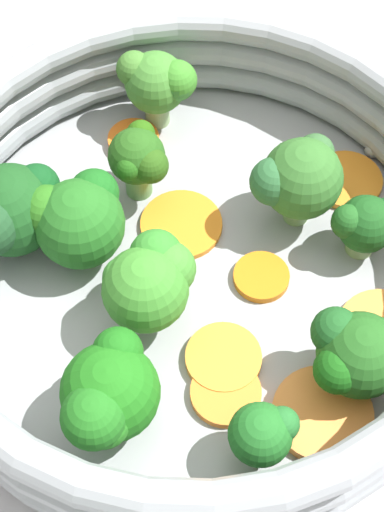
{
  "coord_description": "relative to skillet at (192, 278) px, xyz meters",
  "views": [
    {
      "loc": [
        0.18,
        -0.14,
        0.39
      ],
      "look_at": [
        0.0,
        0.0,
        0.03
      ],
      "focal_mm": 60.0,
      "sensor_mm": 36.0,
      "label": 1
    }
  ],
  "objects": [
    {
      "name": "carrot_slice_2",
      "position": [
        0.05,
        -0.02,
        0.01
      ],
      "size": [
        0.05,
        0.05,
        0.01
      ],
      "primitive_type": "cylinder",
      "rotation": [
        0.0,
        0.0,
        1.32
      ],
      "color": "orange",
      "rests_on": "skillet"
    },
    {
      "name": "carrot_slice_0",
      "position": [
        0.09,
        0.05,
        0.01
      ],
      "size": [
        0.06,
        0.06,
        0.0
      ],
      "primitive_type": "cylinder",
      "rotation": [
        0.0,
        0.0,
        3.69
      ],
      "color": "orange",
      "rests_on": "skillet"
    },
    {
      "name": "broccoli_floret_6",
      "position": [
        0.1,
        -0.03,
        0.03
      ],
      "size": [
        0.03,
        0.03,
        0.04
      ],
      "color": "#769A60",
      "rests_on": "skillet"
    },
    {
      "name": "broccoli_floret_8",
      "position": [
        0.01,
        -0.03,
        0.04
      ],
      "size": [
        0.04,
        0.05,
        0.05
      ],
      "color": "#79965C",
      "rests_on": "skillet"
    },
    {
      "name": "broccoli_floret_7",
      "position": [
        -0.06,
        0.01,
        0.03
      ],
      "size": [
        0.04,
        0.03,
        0.04
      ],
      "color": "#669754",
      "rests_on": "skillet"
    },
    {
      "name": "broccoli_floret_9",
      "position": [
        -0.07,
        -0.06,
        0.04
      ],
      "size": [
        0.05,
        0.06,
        0.05
      ],
      "color": "#80B75F",
      "rests_on": "skillet"
    },
    {
      "name": "skillet",
      "position": [
        0.0,
        0.0,
        0.0
      ],
      "size": [
        0.27,
        0.27,
        0.01
      ],
      "primitive_type": "cylinder",
      "color": "#939699",
      "rests_on": "ground_plane"
    },
    {
      "name": "broccoli_floret_0",
      "position": [
        0.0,
        0.06,
        0.04
      ],
      "size": [
        0.04,
        0.05,
        0.05
      ],
      "color": "#82A768",
      "rests_on": "skillet"
    },
    {
      "name": "carrot_slice_3",
      "position": [
        0.03,
        0.03,
        0.01
      ],
      "size": [
        0.04,
        0.04,
        0.0
      ],
      "primitive_type": "cylinder",
      "rotation": [
        0.0,
        0.0,
        0.26
      ],
      "color": "orange",
      "rests_on": "skillet"
    },
    {
      "name": "carrot_slice_4",
      "position": [
        0.06,
        -0.03,
        0.01
      ],
      "size": [
        0.03,
        0.03,
        0.0
      ],
      "primitive_type": "cylinder",
      "rotation": [
        0.0,
        0.0,
        6.28
      ],
      "color": "orange",
      "rests_on": "skillet"
    },
    {
      "name": "carrot_slice_1",
      "position": [
        -0.09,
        0.03,
        0.01
      ],
      "size": [
        0.04,
        0.04,
        0.01
      ],
      "primitive_type": "cylinder",
      "rotation": [
        0.0,
        0.0,
        2.21
      ],
      "color": "orange",
      "rests_on": "skillet"
    },
    {
      "name": "broccoli_floret_4",
      "position": [
        -0.05,
        -0.04,
        0.03
      ],
      "size": [
        0.05,
        0.05,
        0.05
      ],
      "color": "#83AC69",
      "rests_on": "skillet"
    },
    {
      "name": "skillet_rim_wall",
      "position": [
        0.0,
        0.0,
        0.03
      ],
      "size": [
        0.29,
        0.29,
        0.06
      ],
      "color": "#91969D",
      "rests_on": "skillet"
    },
    {
      "name": "broccoli_floret_2",
      "position": [
        -0.09,
        0.05,
        0.04
      ],
      "size": [
        0.04,
        0.04,
        0.05
      ],
      "color": "#88A46A",
      "rests_on": "skillet"
    },
    {
      "name": "broccoli_floret_5",
      "position": [
        0.04,
        -0.08,
        0.04
      ],
      "size": [
        0.05,
        0.05,
        0.05
      ],
      "color": "#658955",
      "rests_on": "skillet"
    },
    {
      "name": "skillet_rivet_right",
      "position": [
        0.0,
        0.13,
        0.01
      ],
      "size": [
        0.01,
        0.01,
        0.01
      ],
      "primitive_type": "sphere",
      "color": "#939197",
      "rests_on": "skillet"
    },
    {
      "name": "carrot_slice_7",
      "position": [
        0.01,
        0.1,
        0.01
      ],
      "size": [
        0.05,
        0.05,
        0.0
      ],
      "primitive_type": "cylinder",
      "rotation": [
        0.0,
        0.0,
        4.44
      ],
      "color": "orange",
      "rests_on": "skillet"
    },
    {
      "name": "carrot_slice_5",
      "position": [
        0.1,
        0.0,
        0.01
      ],
      "size": [
        0.05,
        0.05,
        0.01
      ],
      "primitive_type": "cylinder",
      "rotation": [
        0.0,
        0.0,
        3.27
      ],
      "color": "#F98C3D",
      "rests_on": "skillet"
    },
    {
      "name": "ground_plane",
      "position": [
        0.0,
        0.0,
        -0.01
      ],
      "size": [
        4.0,
        4.0,
        0.0
      ],
      "primitive_type": "plane",
      "color": "#B8B5BB"
    },
    {
      "name": "broccoli_floret_3",
      "position": [
        0.04,
        0.08,
        0.03
      ],
      "size": [
        0.03,
        0.04,
        0.04
      ],
      "color": "#8DA769",
      "rests_on": "skillet"
    },
    {
      "name": "carrot_slice_6",
      "position": [
        -0.03,
        0.01,
        0.01
      ],
      "size": [
        0.06,
        0.06,
        0.0
      ],
      "primitive_type": "cylinder",
      "rotation": [
        0.0,
        0.0,
        2.81
      ],
      "color": "orange",
      "rests_on": "skillet"
    },
    {
      "name": "broccoli_floret_1",
      "position": [
        0.09,
        0.02,
        0.03
      ],
      "size": [
        0.05,
        0.05,
        0.05
      ],
      "color": "#76994C",
      "rests_on": "skillet"
    }
  ]
}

